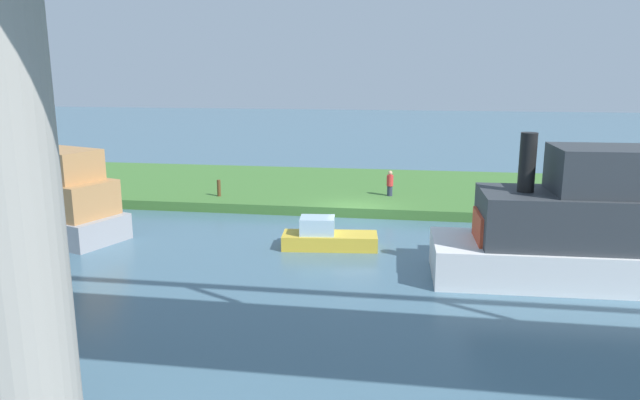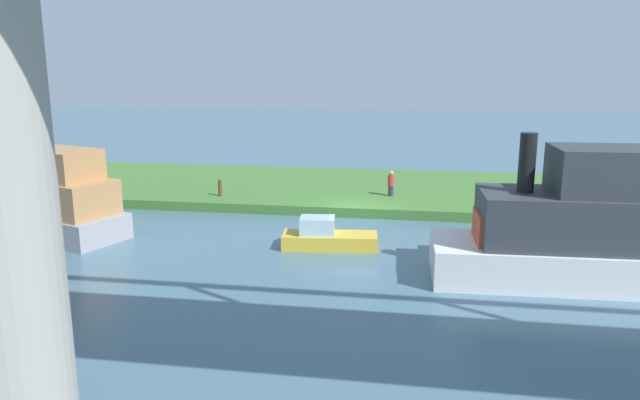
{
  "view_description": "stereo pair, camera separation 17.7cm",
  "coord_description": "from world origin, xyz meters",
  "px_view_note": "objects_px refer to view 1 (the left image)",
  "views": [
    {
      "loc": [
        -2.73,
        28.45,
        7.29
      ],
      "look_at": [
        0.95,
        5.0,
        2.0
      ],
      "focal_mm": 33.06,
      "sensor_mm": 36.0,
      "label": 1
    },
    {
      "loc": [
        -2.91,
        28.42,
        7.29
      ],
      "look_at": [
        0.95,
        5.0,
        2.0
      ],
      "focal_mm": 33.06,
      "sensor_mm": 36.0,
      "label": 2
    }
  ],
  "objects_px": {
    "motorboat_white": "(327,237)",
    "skiff_small": "(569,236)",
    "person_on_bank": "(390,183)",
    "houseboat_blue": "(43,200)",
    "mooring_post": "(219,188)",
    "motorboat_red": "(594,229)"
  },
  "relations": [
    {
      "from": "motorboat_red",
      "to": "motorboat_white",
      "type": "height_order",
      "value": "motorboat_red"
    },
    {
      "from": "mooring_post",
      "to": "houseboat_blue",
      "type": "bearing_deg",
      "value": 49.2
    },
    {
      "from": "mooring_post",
      "to": "houseboat_blue",
      "type": "distance_m",
      "value": 9.0
    },
    {
      "from": "mooring_post",
      "to": "skiff_small",
      "type": "distance_m",
      "value": 17.75
    },
    {
      "from": "person_on_bank",
      "to": "houseboat_blue",
      "type": "xyz_separation_m",
      "value": [
        15.08,
        8.34,
        0.39
      ]
    },
    {
      "from": "person_on_bank",
      "to": "motorboat_white",
      "type": "height_order",
      "value": "person_on_bank"
    },
    {
      "from": "person_on_bank",
      "to": "skiff_small",
      "type": "bearing_deg",
      "value": 137.39
    },
    {
      "from": "person_on_bank",
      "to": "mooring_post",
      "type": "height_order",
      "value": "person_on_bank"
    },
    {
      "from": "person_on_bank",
      "to": "mooring_post",
      "type": "xyz_separation_m",
      "value": [
        9.21,
        1.54,
        -0.25
      ]
    },
    {
      "from": "motorboat_white",
      "to": "skiff_small",
      "type": "relative_size",
      "value": 0.84
    },
    {
      "from": "skiff_small",
      "to": "houseboat_blue",
      "type": "xyz_separation_m",
      "value": [
        22.74,
        1.29,
        1.05
      ]
    },
    {
      "from": "person_on_bank",
      "to": "houseboat_blue",
      "type": "height_order",
      "value": "houseboat_blue"
    },
    {
      "from": "motorboat_red",
      "to": "mooring_post",
      "type": "bearing_deg",
      "value": -29.54
    },
    {
      "from": "houseboat_blue",
      "to": "person_on_bank",
      "type": "bearing_deg",
      "value": -151.05
    },
    {
      "from": "motorboat_white",
      "to": "skiff_small",
      "type": "bearing_deg",
      "value": -171.88
    },
    {
      "from": "motorboat_red",
      "to": "houseboat_blue",
      "type": "xyz_separation_m",
      "value": [
        22.5,
        -2.63,
        -0.33
      ]
    },
    {
      "from": "person_on_bank",
      "to": "motorboat_red",
      "type": "relative_size",
      "value": 0.14
    },
    {
      "from": "mooring_post",
      "to": "motorboat_red",
      "type": "xyz_separation_m",
      "value": [
        -16.63,
        9.43,
        0.98
      ]
    },
    {
      "from": "person_on_bank",
      "to": "motorboat_red",
      "type": "distance_m",
      "value": 13.27
    },
    {
      "from": "motorboat_white",
      "to": "houseboat_blue",
      "type": "bearing_deg",
      "value": -0.54
    },
    {
      "from": "motorboat_red",
      "to": "houseboat_blue",
      "type": "relative_size",
      "value": 1.16
    },
    {
      "from": "mooring_post",
      "to": "motorboat_red",
      "type": "distance_m",
      "value": 19.14
    }
  ]
}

